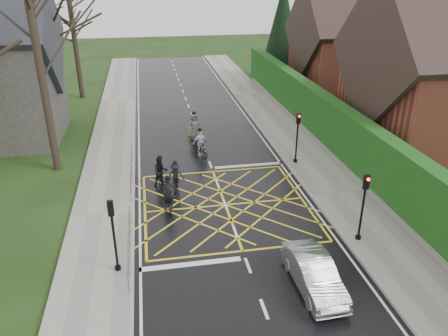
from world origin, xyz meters
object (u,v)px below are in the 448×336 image
object	(u,v)px
cyclist_mid	(176,179)
cyclist_front	(200,146)
cyclist_lead	(194,129)
cyclist_back	(161,175)
car	(314,274)
cyclist_rear	(169,199)

from	to	relation	value
cyclist_mid	cyclist_front	xyz separation A→B (m)	(1.89, 4.27, 0.09)
cyclist_lead	cyclist_back	bearing A→B (deg)	-134.76
cyclist_back	cyclist_lead	xyz separation A→B (m)	(2.66, 6.89, -0.00)
cyclist_front	car	xyz separation A→B (m)	(2.49, -13.20, -0.06)
cyclist_front	car	world-z (taller)	cyclist_front
cyclist_rear	car	size ratio (longest dim) A/B	0.50
cyclist_rear	cyclist_lead	distance (m)	9.82
car	cyclist_front	bearing A→B (deg)	98.98
cyclist_front	cyclist_lead	bearing A→B (deg)	70.17
cyclist_rear	cyclist_back	xyz separation A→B (m)	(-0.26, 2.63, 0.09)
cyclist_mid	cyclist_front	bearing A→B (deg)	74.28
cyclist_back	cyclist_front	bearing A→B (deg)	47.30
cyclist_front	cyclist_back	bearing A→B (deg)	-144.82
cyclist_back	cyclist_front	size ratio (longest dim) A/B	0.97
cyclist_lead	cyclist_front	bearing A→B (deg)	-113.68
cyclist_lead	cyclist_mid	bearing A→B (deg)	-128.07
cyclist_lead	car	distance (m)	16.49
cyclist_front	cyclist_lead	world-z (taller)	cyclist_lead
cyclist_back	cyclist_lead	world-z (taller)	cyclist_lead
car	cyclist_back	bearing A→B (deg)	116.98
cyclist_rear	car	distance (m)	8.36
cyclist_rear	cyclist_front	xyz separation A→B (m)	(2.39, 6.42, 0.09)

